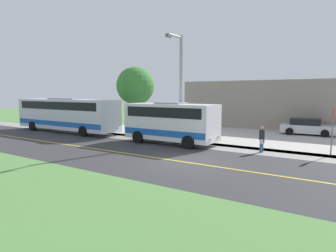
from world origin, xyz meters
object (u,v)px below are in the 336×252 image
(parked_car_near, at_px, (307,127))
(commercial_building, at_px, (277,103))
(transit_bus_rear, at_px, (66,113))
(street_light_pole, at_px, (180,85))
(shuttle_bus_front, at_px, (171,121))
(stop_sign, at_px, (333,122))
(pedestrian_with_bags, at_px, (262,139))
(tree_curbside, at_px, (135,86))

(parked_car_near, relative_size, commercial_building, 0.25)
(transit_bus_rear, distance_m, street_light_pole, 12.43)
(transit_bus_rear, bearing_deg, shuttle_bus_front, 90.03)
(shuttle_bus_front, relative_size, stop_sign, 2.40)
(stop_sign, relative_size, commercial_building, 0.16)
(pedestrian_with_bags, height_order, tree_curbside, tree_curbside)
(commercial_building, bearing_deg, pedestrian_with_bags, 10.29)
(pedestrian_with_bags, relative_size, street_light_pole, 0.21)
(pedestrian_with_bags, relative_size, stop_sign, 0.56)
(shuttle_bus_front, relative_size, transit_bus_rear, 0.58)
(stop_sign, distance_m, commercial_building, 16.71)
(stop_sign, bearing_deg, transit_bus_rear, -85.74)
(shuttle_bus_front, height_order, tree_curbside, tree_curbside)
(commercial_building, bearing_deg, transit_bus_rear, -41.67)
(tree_curbside, bearing_deg, stop_sign, 85.29)
(street_light_pole, distance_m, tree_curbside, 6.69)
(pedestrian_with_bags, xyz_separation_m, commercial_building, (-16.53, -3.00, 1.60))
(shuttle_bus_front, xyz_separation_m, street_light_pole, (-0.39, 0.52, 2.60))
(stop_sign, xyz_separation_m, street_light_pole, (1.23, -9.59, 2.28))
(shuttle_bus_front, xyz_separation_m, commercial_building, (-16.91, 3.41, 0.82))
(shuttle_bus_front, height_order, transit_bus_rear, transit_bus_rear)
(street_light_pole, bearing_deg, transit_bus_rear, -88.15)
(tree_curbside, relative_size, commercial_building, 0.33)
(street_light_pole, relative_size, parked_car_near, 1.70)
(transit_bus_rear, distance_m, tree_curbside, 7.11)
(shuttle_bus_front, height_order, pedestrian_with_bags, shuttle_bus_front)
(shuttle_bus_front, distance_m, street_light_pole, 2.68)
(stop_sign, bearing_deg, commercial_building, -156.36)
(shuttle_bus_front, relative_size, street_light_pole, 0.90)
(shuttle_bus_front, height_order, commercial_building, commercial_building)
(shuttle_bus_front, distance_m, pedestrian_with_bags, 6.48)
(shuttle_bus_front, bearing_deg, street_light_pole, 126.49)
(pedestrian_with_bags, relative_size, commercial_building, 0.09)
(pedestrian_with_bags, height_order, stop_sign, stop_sign)
(pedestrian_with_bags, bearing_deg, street_light_pole, -90.01)
(shuttle_bus_front, relative_size, tree_curbside, 1.15)
(parked_car_near, height_order, tree_curbside, tree_curbside)
(transit_bus_rear, height_order, pedestrian_with_bags, transit_bus_rear)
(tree_curbside, xyz_separation_m, commercial_building, (-14.00, 9.09, -1.80))
(pedestrian_with_bags, bearing_deg, shuttle_bus_front, -86.56)
(shuttle_bus_front, bearing_deg, transit_bus_rear, -89.97)
(stop_sign, xyz_separation_m, commercial_building, (-15.30, -6.70, 0.50))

